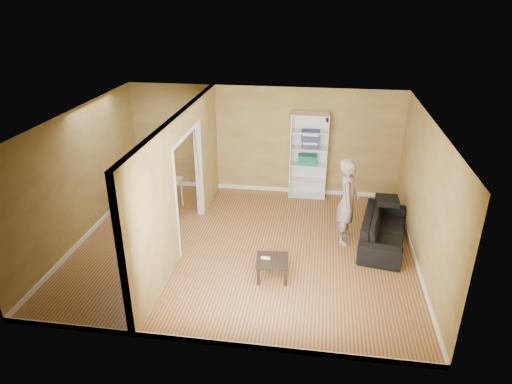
% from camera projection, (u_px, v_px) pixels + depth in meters
% --- Properties ---
extents(room_shell, '(6.50, 6.50, 6.50)m').
position_uv_depth(room_shell, '(244.00, 186.00, 8.47)').
color(room_shell, olive).
rests_on(room_shell, ground).
extents(partition, '(0.22, 5.50, 2.60)m').
position_uv_depth(partition, '(181.00, 182.00, 8.62)').
color(partition, tan).
rests_on(partition, ground).
extents(wall_speaker, '(0.10, 0.10, 0.10)m').
position_uv_depth(wall_speaker, '(328.00, 119.00, 10.44)').
color(wall_speaker, black).
rests_on(wall_speaker, room_shell).
extents(sofa, '(2.17, 1.22, 0.78)m').
position_uv_depth(sofa, '(384.00, 225.00, 8.98)').
color(sofa, black).
rests_on(sofa, ground).
extents(person, '(0.80, 0.66, 2.05)m').
position_uv_depth(person, '(348.00, 194.00, 8.79)').
color(person, slate).
rests_on(person, ground).
extents(bookshelf, '(0.86, 0.38, 2.05)m').
position_uv_depth(bookshelf, '(309.00, 156.00, 10.78)').
color(bookshelf, white).
rests_on(bookshelf, ground).
extents(paper_box_teal, '(0.44, 0.29, 0.22)m').
position_uv_depth(paper_box_teal, '(307.00, 159.00, 10.77)').
color(paper_box_teal, '#117151').
rests_on(paper_box_teal, bookshelf).
extents(paper_box_navy_b, '(0.39, 0.25, 0.20)m').
position_uv_depth(paper_box_navy_b, '(310.00, 144.00, 10.60)').
color(paper_box_navy_b, '#1E1D50').
rests_on(paper_box_navy_b, bookshelf).
extents(paper_box_navy_c, '(0.43, 0.28, 0.22)m').
position_uv_depth(paper_box_navy_c, '(311.00, 134.00, 10.51)').
color(paper_box_navy_c, navy).
rests_on(paper_box_navy_c, bookshelf).
extents(coffee_table, '(0.55, 0.55, 0.37)m').
position_uv_depth(coffee_table, '(272.00, 262.00, 7.91)').
color(coffee_table, black).
rests_on(coffee_table, ground).
extents(game_controller, '(0.15, 0.04, 0.03)m').
position_uv_depth(game_controller, '(266.00, 258.00, 7.91)').
color(game_controller, white).
rests_on(game_controller, coffee_table).
extents(dining_table, '(1.16, 0.77, 0.72)m').
position_uv_depth(dining_table, '(153.00, 185.00, 10.16)').
color(dining_table, tan).
rests_on(dining_table, ground).
extents(chair_left, '(0.56, 0.56, 1.04)m').
position_uv_depth(chair_left, '(119.00, 188.00, 10.31)').
color(chair_left, tan).
rests_on(chair_left, ground).
extents(chair_near, '(0.52, 0.52, 0.95)m').
position_uv_depth(chair_near, '(148.00, 203.00, 9.67)').
color(chair_near, tan).
rests_on(chair_near, ground).
extents(chair_far, '(0.56, 0.56, 0.95)m').
position_uv_depth(chair_far, '(163.00, 182.00, 10.74)').
color(chair_far, tan).
rests_on(chair_far, ground).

